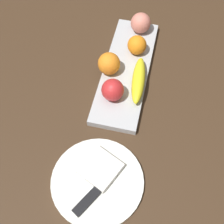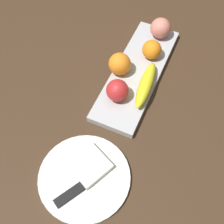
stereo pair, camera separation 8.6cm
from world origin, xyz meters
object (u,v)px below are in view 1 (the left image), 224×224
at_px(apple, 113,90).
at_px(knife, 92,196).
at_px(dinner_plate, 96,181).
at_px(banana, 138,80).
at_px(folded_napkin, 98,168).
at_px(orange_near_banana, 137,45).
at_px(orange_near_apple, 109,64).
at_px(fruit_tray, 125,70).
at_px(peach, 141,23).

height_order(apple, knife, apple).
height_order(apple, dinner_plate, apple).
xyz_separation_m(banana, folded_napkin, (-0.31, 0.05, -0.02)).
bearing_deg(knife, dinner_plate, 31.02).
bearing_deg(apple, folded_napkin, -176.42).
bearing_deg(orange_near_banana, banana, -167.25).
distance_m(apple, dinner_plate, 0.28).
height_order(orange_near_apple, knife, orange_near_apple).
xyz_separation_m(orange_near_apple, dinner_plate, (-0.37, -0.05, -0.05)).
bearing_deg(apple, knife, -177.08).
bearing_deg(fruit_tray, orange_near_apple, 115.93).
bearing_deg(peach, knife, 178.55).
xyz_separation_m(peach, dinner_plate, (-0.58, 0.02, -0.05)).
relative_size(apple, peach, 0.97).
xyz_separation_m(banana, orange_near_apple, (0.03, 0.10, 0.02)).
bearing_deg(folded_napkin, fruit_tray, -0.00).
bearing_deg(fruit_tray, peach, -5.23).
xyz_separation_m(orange_near_banana, knife, (-0.52, 0.02, -0.04)).
height_order(orange_near_banana, knife, orange_near_banana).
bearing_deg(banana, apple, -50.80).
bearing_deg(knife, folded_napkin, 30.44).
bearing_deg(orange_near_banana, folded_napkin, 177.00).
distance_m(orange_near_apple, dinner_plate, 0.38).
bearing_deg(peach, apple, 174.07).
height_order(fruit_tray, dinner_plate, fruit_tray).
bearing_deg(orange_near_banana, fruit_tray, 163.89).
height_order(banana, dinner_plate, banana).
distance_m(orange_near_banana, dinner_plate, 0.48).
xyz_separation_m(apple, peach, (0.31, -0.03, 0.00)).
relative_size(orange_near_banana, knife, 0.39).
relative_size(banana, peach, 2.55).
height_order(apple, folded_napkin, apple).
bearing_deg(dinner_plate, apple, 3.17).
distance_m(fruit_tray, banana, 0.08).
xyz_separation_m(apple, dinner_plate, (-0.27, -0.02, -0.05)).
relative_size(fruit_tray, banana, 2.50).
relative_size(dinner_plate, knife, 1.52).
height_order(peach, folded_napkin, peach).
relative_size(apple, folded_napkin, 0.72).
xyz_separation_m(orange_near_banana, folded_napkin, (-0.44, 0.02, -0.03)).
height_order(orange_near_banana, dinner_plate, orange_near_banana).
bearing_deg(orange_near_banana, apple, 169.35).
bearing_deg(banana, dinner_plate, -13.97).
distance_m(fruit_tray, knife, 0.44).
bearing_deg(dinner_plate, orange_near_apple, 7.65).
relative_size(peach, folded_napkin, 0.74).
height_order(banana, knife, banana).
bearing_deg(orange_near_apple, knife, -173.04).
relative_size(peach, dinner_plate, 0.28).
relative_size(fruit_tray, folded_napkin, 4.75).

